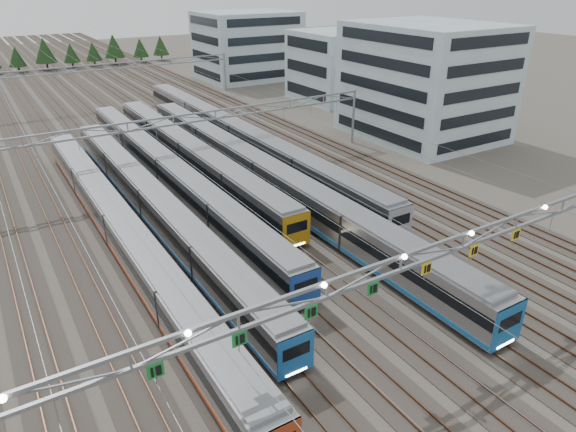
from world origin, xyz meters
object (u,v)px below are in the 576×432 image
train_e (264,175)px  gantry_mid (174,128)px  depot_bldg_north (247,45)px  depot_bldg_south (425,81)px  gantry_far (91,73)px  gantry_near (401,268)px  train_d (190,155)px  train_f (239,137)px  train_a (120,228)px  train_b (152,202)px  depot_bldg_mid (335,66)px  train_c (168,171)px

train_e → gantry_mid: bearing=123.1°
gantry_mid → depot_bldg_north: bearing=55.0°
depot_bldg_south → gantry_far: bearing=129.8°
gantry_near → depot_bldg_south: 54.69m
gantry_mid → train_d: bearing=29.9°
train_f → depot_bldg_south: size_ratio=3.07×
train_a → train_b: 6.22m
gantry_mid → depot_bldg_mid: depot_bldg_mid is taller
train_d → depot_bldg_south: 38.08m
train_b → train_e: size_ratio=0.83×
train_c → train_f: bearing=30.7°
train_c → train_a: bearing=-126.5°
train_e → train_d: bearing=111.1°
train_f → train_a: bearing=-138.2°
train_c → train_d: bearing=42.6°
train_b → depot_bldg_mid: size_ratio=3.50×
train_a → train_c: train_c is taller
train_f → train_d: bearing=-156.8°
train_f → train_b: bearing=-138.6°
train_f → gantry_far: gantry_far is taller
train_b → gantry_far: bearing=83.1°
train_d → gantry_far: 43.97m
gantry_mid → gantry_far: 45.00m
train_a → gantry_near: 27.97m
gantry_far → depot_bldg_mid: 47.45m
train_b → gantry_mid: 13.38m
train_f → depot_bldg_north: (28.12, 51.01, 5.49)m
train_b → train_d: bearing=53.1°
train_d → train_f: (9.00, 3.86, 0.05)m
depot_bldg_north → depot_bldg_mid: bearing=-82.9°
train_b → gantry_near: (6.70, -29.42, 5.07)m
depot_bldg_mid → gantry_near: bearing=-123.4°
gantry_mid → depot_bldg_north: (39.37, 56.16, 1.35)m
train_f → depot_bldg_mid: (31.96, 20.24, 4.46)m
train_c → train_e: (9.00, -7.51, 0.15)m
train_a → train_b: bearing=43.7°
train_a → train_e: bearing=14.4°
train_f → depot_bldg_north: depot_bldg_north is taller
train_c → gantry_near: gantry_near is taller
train_b → depot_bldg_north: size_ratio=2.54×
train_e → train_f: size_ratio=0.99×
train_d → depot_bldg_south: (37.36, -3.77, 6.30)m
train_d → depot_bldg_south: depot_bldg_south is taller
train_e → gantry_near: gantry_near is taller
train_a → train_d: train_d is taller
train_a → train_f: size_ratio=0.86×
train_d → train_b: bearing=-126.9°
gantry_far → depot_bldg_north: depot_bldg_north is taller
gantry_mid → gantry_far: (0.00, 45.00, 0.00)m
train_b → depot_bldg_north: 81.43m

